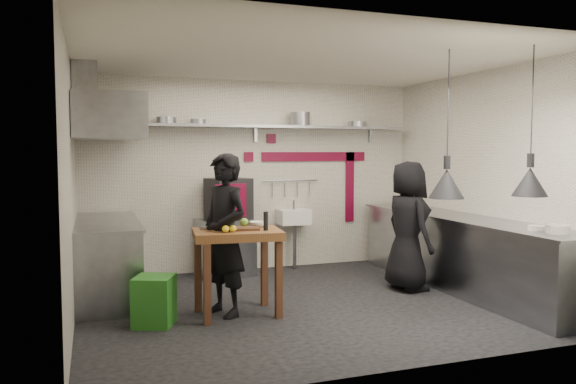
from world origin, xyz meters
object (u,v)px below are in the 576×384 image
object	(u,v)px
chef_left	(224,235)
prep_table	(237,272)
oven_stand	(225,247)
combi_oven	(228,199)
chef_right	(408,226)
green_bin	(154,301)

from	to	relation	value
chef_left	prep_table	bearing A→B (deg)	45.54
oven_stand	chef_left	bearing A→B (deg)	-117.58
combi_oven	chef_right	xyz separation A→B (m)	(1.95, -1.59, -0.27)
oven_stand	chef_left	size ratio (longest dim) A/B	0.46
combi_oven	green_bin	distance (m)	2.54
combi_oven	oven_stand	bearing A→B (deg)	164.93
green_bin	oven_stand	bearing A→B (deg)	59.62
chef_left	chef_right	size ratio (longest dim) A/B	1.06
oven_stand	combi_oven	distance (m)	0.69
green_bin	chef_right	size ratio (longest dim) A/B	0.31
combi_oven	prep_table	distance (m)	2.09
oven_stand	combi_oven	xyz separation A→B (m)	(0.06, -0.00, 0.69)
combi_oven	prep_table	bearing A→B (deg)	-115.24
green_bin	prep_table	size ratio (longest dim) A/B	0.54
oven_stand	chef_right	size ratio (longest dim) A/B	0.49
chef_right	green_bin	bearing A→B (deg)	96.19
green_bin	chef_left	xyz separation A→B (m)	(0.76, 0.13, 0.62)
green_bin	chef_left	distance (m)	0.99
combi_oven	chef_right	world-z (taller)	chef_right
chef_left	chef_right	xyz separation A→B (m)	(2.45, 0.32, -0.05)
combi_oven	chef_right	bearing A→B (deg)	-53.82
oven_stand	prep_table	bearing A→B (deg)	-113.65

